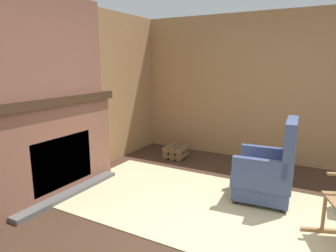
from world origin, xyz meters
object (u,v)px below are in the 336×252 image
armchair (268,173)px  storage_case (91,87)px  firewood_stack (176,152)px  oil_lamp_vase (29,90)px

armchair → storage_case: bearing=2.1°
firewood_stack → storage_case: storage_case is taller
firewood_stack → storage_case: 1.92m
storage_case → armchair: bearing=6.7°
armchair → oil_lamp_vase: (-2.55, -1.35, 1.02)m
armchair → storage_case: size_ratio=5.04×
firewood_stack → oil_lamp_vase: size_ratio=1.44×
armchair → storage_case: 2.75m
armchair → oil_lamp_vase: size_ratio=3.85×
armchair → firewood_stack: 2.05m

